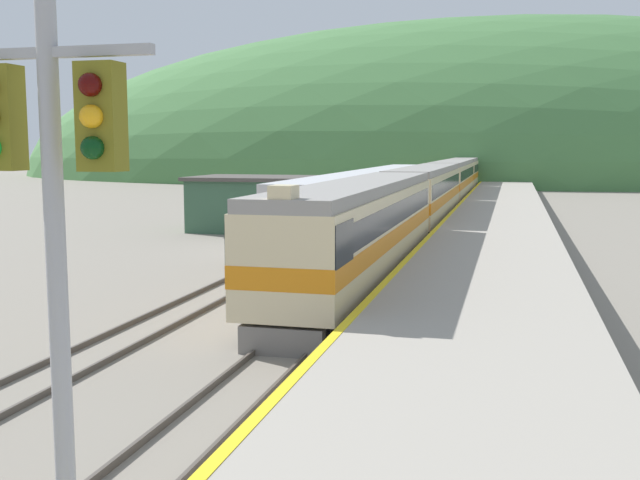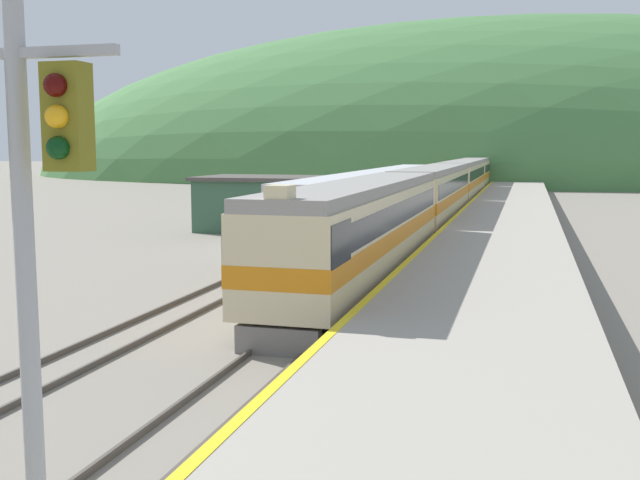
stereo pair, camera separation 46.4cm
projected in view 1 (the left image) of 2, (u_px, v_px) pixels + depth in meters
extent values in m
cube|color=#4C443D|center=(440.00, 206.00, 69.70)|extent=(0.08, 180.00, 0.16)
cube|color=#4C443D|center=(455.00, 206.00, 69.34)|extent=(0.08, 180.00, 0.16)
cube|color=#4C443D|center=(388.00, 205.00, 70.90)|extent=(0.08, 180.00, 0.16)
cube|color=#4C443D|center=(403.00, 205.00, 70.54)|extent=(0.08, 180.00, 0.16)
cube|color=#9E9689|center=(498.00, 223.00, 49.02)|extent=(6.37, 140.00, 1.13)
cube|color=yellow|center=(451.00, 213.00, 49.70)|extent=(0.24, 140.00, 0.01)
ellipsoid|color=#477A42|center=(479.00, 178.00, 133.90)|extent=(177.47, 79.86, 55.05)
cube|color=#385B42|center=(253.00, 205.00, 49.61)|extent=(7.33, 5.71, 3.35)
cube|color=#47423D|center=(253.00, 178.00, 49.39)|extent=(7.83, 6.21, 0.24)
cube|color=black|center=(361.00, 274.00, 30.25)|extent=(2.45, 20.66, 0.85)
cube|color=beige|center=(362.00, 227.00, 30.01)|extent=(2.98, 21.98, 2.91)
cube|color=orange|center=(362.00, 233.00, 30.04)|extent=(3.01, 22.00, 0.64)
cube|color=black|center=(362.00, 212.00, 29.93)|extent=(3.01, 20.66, 0.87)
cube|color=gray|center=(362.00, 186.00, 29.81)|extent=(2.81, 21.98, 0.40)
cube|color=black|center=(291.00, 242.00, 20.46)|extent=(3.02, 2.20, 1.16)
cube|color=beige|center=(284.00, 192.00, 19.64)|extent=(0.64, 0.80, 0.36)
cube|color=slate|center=(282.00, 341.00, 19.89)|extent=(2.33, 0.40, 0.77)
cube|color=black|center=(426.00, 220.00, 52.35)|extent=(2.45, 20.90, 0.85)
cube|color=beige|center=(426.00, 193.00, 52.12)|extent=(2.98, 22.24, 2.91)
cube|color=orange|center=(426.00, 197.00, 52.15)|extent=(3.01, 22.26, 0.64)
cube|color=black|center=(426.00, 184.00, 52.04)|extent=(3.01, 20.90, 0.87)
cube|color=gray|center=(427.00, 169.00, 51.91)|extent=(2.81, 22.24, 0.40)
cube|color=black|center=(452.00, 198.00, 74.58)|extent=(2.45, 20.90, 0.85)
cube|color=beige|center=(452.00, 179.00, 74.35)|extent=(2.98, 22.24, 2.91)
cube|color=orange|center=(452.00, 182.00, 74.38)|extent=(3.01, 22.26, 0.64)
cube|color=black|center=(453.00, 173.00, 74.27)|extent=(3.01, 20.90, 0.87)
cube|color=gray|center=(453.00, 163.00, 74.15)|extent=(2.81, 22.24, 0.40)
cube|color=black|center=(466.00, 186.00, 96.82)|extent=(2.45, 20.90, 0.85)
cube|color=beige|center=(467.00, 172.00, 96.58)|extent=(2.98, 22.24, 2.91)
cube|color=orange|center=(467.00, 174.00, 96.61)|extent=(3.01, 22.26, 0.64)
cube|color=black|center=(467.00, 167.00, 96.51)|extent=(3.01, 20.90, 0.87)
cube|color=gray|center=(467.00, 159.00, 96.38)|extent=(2.81, 22.24, 0.40)
cube|color=black|center=(475.00, 179.00, 119.05)|extent=(2.45, 20.90, 0.85)
cube|color=beige|center=(475.00, 167.00, 118.82)|extent=(2.98, 22.24, 2.91)
cube|color=orange|center=(475.00, 169.00, 118.85)|extent=(3.01, 22.26, 0.64)
cube|color=black|center=(476.00, 163.00, 118.74)|extent=(3.01, 20.90, 0.87)
cube|color=gray|center=(476.00, 157.00, 118.61)|extent=(2.81, 22.24, 0.40)
cube|color=black|center=(368.00, 214.00, 57.16)|extent=(2.46, 41.26, 0.80)
cube|color=#BCBCC1|center=(368.00, 190.00, 56.93)|extent=(2.90, 42.98, 2.91)
cylinder|color=#9E9EA3|center=(60.00, 336.00, 7.43)|extent=(0.20, 0.20, 7.31)
cube|color=#9E9EA3|center=(47.00, 53.00, 7.09)|extent=(2.20, 0.10, 0.10)
cube|color=#6B6619|center=(1.00, 118.00, 7.30)|extent=(0.40, 0.28, 1.02)
cube|color=#6B6619|center=(101.00, 117.00, 7.03)|extent=(0.40, 0.28, 1.02)
sphere|color=#3C0504|center=(90.00, 85.00, 6.83)|extent=(0.22, 0.22, 0.22)
sphere|color=orange|center=(91.00, 116.00, 6.86)|extent=(0.22, 0.22, 0.22)
sphere|color=black|center=(92.00, 148.00, 6.90)|extent=(0.22, 0.22, 0.22)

